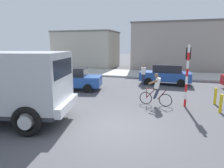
% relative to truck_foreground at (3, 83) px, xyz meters
% --- Properties ---
extents(ground_plane, '(120.00, 120.00, 0.00)m').
position_rel_truck_foreground_xyz_m(ground_plane, '(4.42, 0.81, -1.67)').
color(ground_plane, '#4C4C51').
extents(sidewalk_far, '(80.00, 5.00, 0.16)m').
position_rel_truck_foreground_xyz_m(sidewalk_far, '(4.42, 14.94, -1.59)').
color(sidewalk_far, '#ADADA8').
rests_on(sidewalk_far, ground).
extents(truck_foreground, '(5.83, 3.69, 2.90)m').
position_rel_truck_foreground_xyz_m(truck_foreground, '(0.00, 0.00, 0.00)').
color(truck_foreground, '#B2B7BC').
rests_on(truck_foreground, ground).
extents(cyclist, '(1.72, 0.53, 1.72)m').
position_rel_truck_foreground_xyz_m(cyclist, '(5.78, 4.20, -0.80)').
color(cyclist, black).
rests_on(cyclist, ground).
extents(traffic_light_pole, '(0.24, 0.43, 3.20)m').
position_rel_truck_foreground_xyz_m(traffic_light_pole, '(7.27, 4.53, 0.40)').
color(traffic_light_pole, red).
rests_on(traffic_light_pole, ground).
extents(car_red_near, '(4.28, 2.54, 1.60)m').
position_rel_truck_foreground_xyz_m(car_red_near, '(-0.26, 6.22, -0.85)').
color(car_red_near, '#234C9E').
rests_on(car_red_near, ground).
extents(car_white_mid, '(4.00, 1.88, 1.60)m').
position_rel_truck_foreground_xyz_m(car_white_mid, '(5.98, 10.36, -0.85)').
color(car_white_mid, '#234C9E').
rests_on(car_white_mid, ground).
extents(pedestrian_near_kerb, '(0.34, 0.22, 1.62)m').
position_rel_truck_foreground_xyz_m(pedestrian_near_kerb, '(4.29, 9.54, -0.82)').
color(pedestrian_near_kerb, '#2D334C').
rests_on(pedestrian_near_kerb, ground).
extents(bollard_near, '(0.14, 0.14, 0.90)m').
position_rel_truck_foreground_xyz_m(bollard_near, '(8.83, 3.96, -1.22)').
color(bollard_near, gold).
rests_on(bollard_near, ground).
extents(bollard_far, '(0.14, 0.14, 0.90)m').
position_rel_truck_foreground_xyz_m(bollard_far, '(8.83, 5.36, -1.22)').
color(bollard_far, gold).
rests_on(bollard_far, ground).
extents(building_corner_left, '(8.58, 5.57, 5.03)m').
position_rel_truck_foreground_xyz_m(building_corner_left, '(-5.62, 20.34, 0.85)').
color(building_corner_left, '#B2AD9E').
rests_on(building_corner_left, ground).
extents(building_mid_block, '(11.51, 6.18, 5.92)m').
position_rel_truck_foreground_xyz_m(building_mid_block, '(6.94, 21.38, 1.30)').
color(building_mid_block, '#9E9389').
rests_on(building_mid_block, ground).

